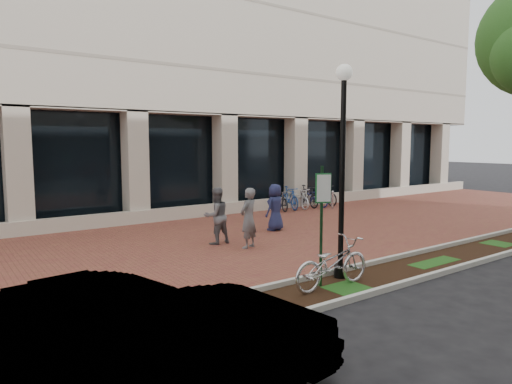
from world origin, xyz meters
TOP-DOWN VIEW (x-y plane):
  - ground at (0.00, 0.00)m, footprint 120.00×120.00m
  - brick_plaza at (0.00, 0.00)m, footprint 40.00×9.00m
  - planting_strip at (0.00, -5.25)m, footprint 40.00×1.50m
  - curb_plaza_side at (0.00, -4.50)m, footprint 40.00×0.12m
  - curb_street_side at (0.00, -6.00)m, footprint 40.00×0.12m
  - parking_sign at (-1.81, -4.99)m, footprint 0.34×0.07m
  - lamppost at (-1.01, -4.78)m, footprint 0.36×0.36m
  - locked_bicycle at (-1.67, -5.18)m, footprint 2.01×0.71m
  - pedestrian_left at (-1.02, -1.18)m, footprint 0.75×0.63m
  - pedestrian_mid at (-1.48, -0.17)m, footprint 0.86×0.68m
  - pedestrian_right at (1.24, 0.44)m, footprint 0.90×0.71m
  - bollard at (6.54, 2.94)m, footprint 0.12×0.12m
  - bike_rack_cluster at (5.70, 4.06)m, footprint 3.54×1.89m
  - sedan_near_curb at (-6.81, -7.43)m, footprint 5.03×2.25m

SIDE VIEW (x-z plane):
  - ground at x=0.00m, z-range 0.00..0.00m
  - brick_plaza at x=0.00m, z-range 0.00..0.01m
  - planting_strip at x=0.00m, z-range 0.00..0.01m
  - curb_plaza_side at x=0.00m, z-range 0.00..0.12m
  - curb_street_side at x=0.00m, z-range 0.00..0.12m
  - bollard at x=6.54m, z-range 0.01..0.86m
  - bike_rack_cluster at x=5.70m, z-range -0.03..1.01m
  - locked_bicycle at x=-1.67m, z-range 0.00..1.05m
  - sedan_near_curb at x=-6.81m, z-range 0.00..1.60m
  - pedestrian_right at x=1.24m, z-range 0.00..1.62m
  - pedestrian_mid at x=-1.48m, z-range 0.00..1.70m
  - pedestrian_left at x=-1.02m, z-range 0.00..1.75m
  - parking_sign at x=-1.81m, z-range 0.34..2.89m
  - lamppost at x=-1.01m, z-range 0.30..5.00m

